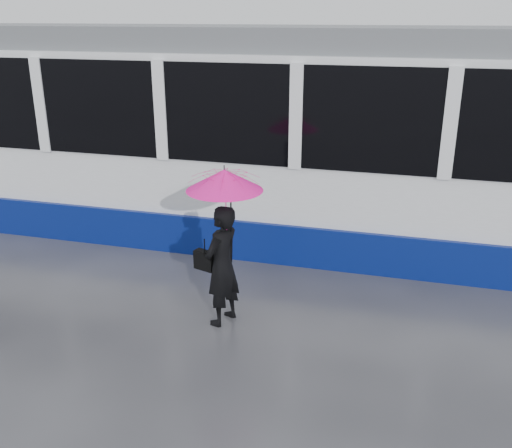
% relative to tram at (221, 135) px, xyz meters
% --- Properties ---
extents(ground, '(90.00, 90.00, 0.00)m').
position_rel_tram_xyz_m(ground, '(1.58, -2.50, -1.64)').
color(ground, '#2E2E33').
rests_on(ground, ground).
extents(rails, '(34.00, 1.51, 0.02)m').
position_rel_tram_xyz_m(rails, '(1.58, -0.00, -1.63)').
color(rails, '#3F3D38').
rests_on(rails, ground).
extents(tram, '(26.00, 2.56, 3.35)m').
position_rel_tram_xyz_m(tram, '(0.00, 0.00, 0.00)').
color(tram, white).
rests_on(tram, ground).
extents(woman, '(0.50, 0.62, 1.48)m').
position_rel_tram_xyz_m(woman, '(1.03, -3.07, -0.90)').
color(woman, black).
rests_on(woman, ground).
extents(umbrella, '(1.10, 1.10, 1.00)m').
position_rel_tram_xyz_m(umbrella, '(1.08, -3.07, -0.01)').
color(umbrella, '#FF1588').
rests_on(umbrella, ground).
extents(handbag, '(0.29, 0.19, 0.41)m').
position_rel_tram_xyz_m(handbag, '(0.81, -3.05, -0.86)').
color(handbag, black).
rests_on(handbag, ground).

